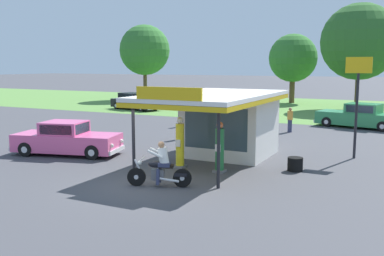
# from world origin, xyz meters

# --- Properties ---
(ground_plane) EXTENTS (300.00, 300.00, 0.00)m
(ground_plane) POSITION_xyz_m (0.00, 0.00, 0.00)
(ground_plane) COLOR #424247
(grass_verge_strip) EXTENTS (120.00, 24.00, 0.01)m
(grass_verge_strip) POSITION_xyz_m (0.00, 30.00, 0.00)
(grass_verge_strip) COLOR #56843D
(grass_verge_strip) RESTS_ON ground
(service_station_kiosk) EXTENTS (4.32, 7.73, 3.41)m
(service_station_kiosk) POSITION_xyz_m (0.73, 5.52, 1.74)
(service_station_kiosk) COLOR silver
(service_station_kiosk) RESTS_ON ground
(gas_pump_nearside) EXTENTS (0.44, 0.44, 2.08)m
(gas_pump_nearside) POSITION_xyz_m (-0.14, 2.72, 0.95)
(gas_pump_nearside) COLOR slate
(gas_pump_nearside) RESTS_ON ground
(gas_pump_offside) EXTENTS (0.44, 0.44, 1.99)m
(gas_pump_offside) POSITION_xyz_m (1.60, 2.72, 0.91)
(gas_pump_offside) COLOR slate
(gas_pump_offside) RESTS_ON ground
(motorcycle_with_rider) EXTENTS (2.12, 0.98, 1.58)m
(motorcycle_with_rider) POSITION_xyz_m (0.58, -0.05, 0.65)
(motorcycle_with_rider) COLOR black
(motorcycle_with_rider) RESTS_ON ground
(featured_classic_sedan) EXTENTS (5.28, 2.96, 1.55)m
(featured_classic_sedan) POSITION_xyz_m (-6.11, 2.71, 0.69)
(featured_classic_sedan) COLOR #E55993
(featured_classic_sedan) RESTS_ON ground
(parked_car_back_row_far_right) EXTENTS (5.45, 2.79, 1.52)m
(parked_car_back_row_far_right) POSITION_xyz_m (-4.64, 20.11, 0.71)
(parked_car_back_row_far_right) COLOR gold
(parked_car_back_row_far_right) RESTS_ON ground
(parked_car_back_row_left) EXTENTS (5.66, 3.16, 1.55)m
(parked_car_back_row_left) POSITION_xyz_m (-14.93, 21.40, 0.71)
(parked_car_back_row_left) COLOR black
(parked_car_back_row_left) RESTS_ON ground
(parked_car_second_row_spare) EXTENTS (5.74, 3.04, 1.63)m
(parked_car_second_row_spare) POSITION_xyz_m (5.12, 18.15, 0.73)
(parked_car_second_row_spare) COLOR #2D844C
(parked_car_second_row_spare) RESTS_ON ground
(bystander_strolling_foreground) EXTENTS (0.34, 0.34, 1.54)m
(bystander_strolling_foreground) POSITION_xyz_m (1.49, 14.12, 0.80)
(bystander_strolling_foreground) COLOR #2D3351
(bystander_strolling_foreground) RESTS_ON ground
(bystander_leaning_by_kiosk) EXTENTS (0.35, 0.35, 1.61)m
(bystander_leaning_by_kiosk) POSITION_xyz_m (-3.23, 8.99, 0.86)
(bystander_leaning_by_kiosk) COLOR black
(bystander_leaning_by_kiosk) RESTS_ON ground
(bystander_chatting_near_pumps) EXTENTS (0.35, 0.35, 1.59)m
(bystander_chatting_near_pumps) POSITION_xyz_m (-5.56, 13.49, 0.84)
(bystander_chatting_near_pumps) COLOR black
(bystander_chatting_near_pumps) RESTS_ON ground
(tree_oak_far_left) EXTENTS (7.00, 7.00, 9.75)m
(tree_oak_far_left) POSITION_xyz_m (3.66, 30.63, 6.10)
(tree_oak_far_left) COLOR brown
(tree_oak_far_left) RESTS_ON ground
(tree_oak_left) EXTENTS (5.92, 5.92, 8.84)m
(tree_oak_left) POSITION_xyz_m (-20.39, 31.70, 5.87)
(tree_oak_left) COLOR brown
(tree_oak_left) RESTS_ON ground
(tree_oak_distant_spare) EXTENTS (5.21, 5.21, 7.49)m
(tree_oak_distant_spare) POSITION_xyz_m (-3.62, 35.24, 4.86)
(tree_oak_distant_spare) COLOR brown
(tree_oak_distant_spare) RESTS_ON ground
(roadside_pole_sign) EXTENTS (1.10, 0.12, 4.49)m
(roadside_pole_sign) POSITION_xyz_m (5.99, 7.81, 3.08)
(roadside_pole_sign) COLOR black
(roadside_pole_sign) RESTS_ON ground
(spare_tire_stack) EXTENTS (0.60, 0.60, 0.54)m
(spare_tire_stack) POSITION_xyz_m (4.19, 4.26, 0.27)
(spare_tire_stack) COLOR black
(spare_tire_stack) RESTS_ON ground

